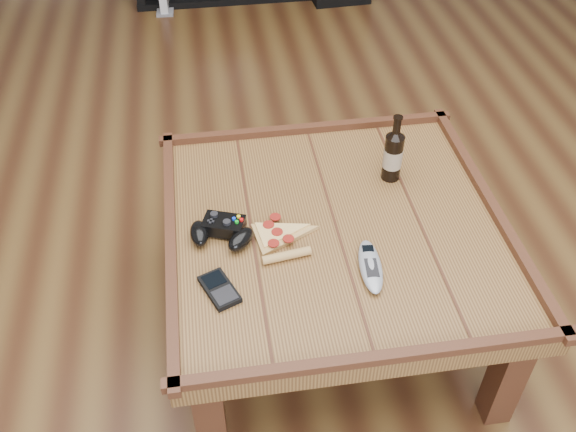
{
  "coord_description": "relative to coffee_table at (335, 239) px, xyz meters",
  "views": [
    {
      "loc": [
        -0.35,
        -1.34,
        1.76
      ],
      "look_at": [
        -0.15,
        -0.01,
        0.52
      ],
      "focal_mm": 40.0,
      "sensor_mm": 36.0,
      "label": 1
    }
  ],
  "objects": [
    {
      "name": "ground",
      "position": [
        0.0,
        0.0,
        -0.39
      ],
      "size": [
        6.0,
        6.0,
        0.0
      ],
      "primitive_type": "plane",
      "color": "#402312",
      "rests_on": "ground"
    },
    {
      "name": "coffee_table",
      "position": [
        0.0,
        0.0,
        0.0
      ],
      "size": [
        1.03,
        1.03,
        0.48
      ],
      "color": "#4F3016",
      "rests_on": "ground"
    },
    {
      "name": "beer_bottle",
      "position": [
        0.22,
        0.19,
        0.15
      ],
      "size": [
        0.06,
        0.06,
        0.23
      ],
      "color": "black",
      "rests_on": "coffee_table"
    },
    {
      "name": "game_controller",
      "position": [
        -0.34,
        -0.0,
        0.09
      ],
      "size": [
        0.2,
        0.17,
        0.06
      ],
      "rotation": [
        0.0,
        0.0,
        -0.35
      ],
      "color": "black",
      "rests_on": "coffee_table"
    },
    {
      "name": "pizza_slice",
      "position": [
        -0.18,
        -0.04,
        0.07
      ],
      "size": [
        0.19,
        0.27,
        0.03
      ],
      "rotation": [
        0.0,
        0.0,
        0.15
      ],
      "color": "tan",
      "rests_on": "coffee_table"
    },
    {
      "name": "smartphone",
      "position": [
        -0.36,
        -0.21,
        0.07
      ],
      "size": [
        0.11,
        0.15,
        0.02
      ],
      "rotation": [
        0.0,
        0.0,
        0.39
      ],
      "color": "black",
      "rests_on": "coffee_table"
    },
    {
      "name": "remote_control",
      "position": [
        0.06,
        -0.19,
        0.07
      ],
      "size": [
        0.08,
        0.21,
        0.03
      ],
      "rotation": [
        0.0,
        0.0,
        -0.1
      ],
      "color": "#9499A0",
      "rests_on": "coffee_table"
    }
  ]
}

